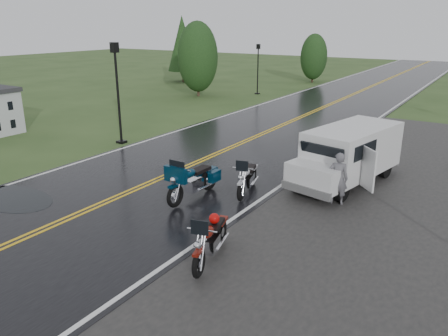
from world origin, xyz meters
name	(u,v)px	position (x,y,z in m)	size (l,w,h in m)	color
ground	(110,201)	(0.00, 0.00, 0.00)	(120.00, 120.00, 0.00)	#2D471E
road	(264,133)	(0.00, 10.00, 0.02)	(8.00, 100.00, 0.04)	black
motorcycle_red	(198,253)	(4.71, -1.96, 0.61)	(0.76, 2.08, 1.23)	#5F120A
motorcycle_teal	(175,187)	(2.02, 0.62, 0.69)	(0.85, 2.33, 1.38)	#042236
motorcycle_silver	(241,184)	(3.36, 2.05, 0.60)	(0.74, 2.03, 1.20)	#B3B4BB
van_white	(301,161)	(4.42, 3.98, 0.95)	(1.82, 4.84, 1.90)	silver
person_at_van	(338,179)	(5.80, 3.46, 0.78)	(0.57, 0.37, 1.56)	#56545A
lamp_post_near_left	(118,94)	(-4.59, 5.06, 2.19)	(0.38, 0.38, 4.39)	black
lamp_post_far_left	(258,69)	(-6.20, 20.75, 1.84)	(0.32, 0.32, 3.68)	black
tree_left_mid	(198,65)	(-9.41, 17.62, 2.25)	(2.88, 2.88, 4.50)	#1E3D19
tree_left_far	(313,62)	(-5.29, 29.45, 1.81)	(2.35, 2.35, 3.62)	#1E3D19
pine_left_far	(183,50)	(-15.39, 23.59, 2.80)	(2.69, 2.69, 5.61)	#1E3D19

